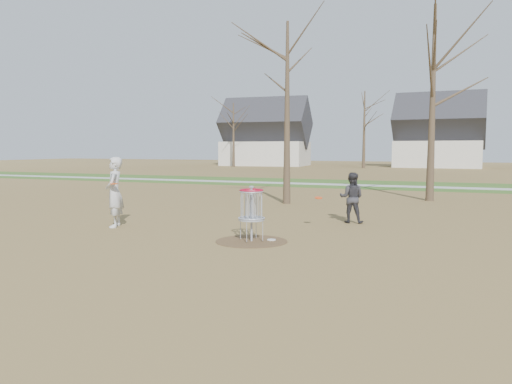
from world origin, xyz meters
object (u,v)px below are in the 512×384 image
at_px(player_standing, 114,192).
at_px(player_throwing, 352,198).
at_px(disc_golf_basket, 251,205).
at_px(disc_grounded, 271,240).

relative_size(player_standing, player_throwing, 1.31).
distance_m(player_throwing, disc_golf_basket, 4.40).
distance_m(player_standing, disc_golf_basket, 4.64).
bearing_deg(player_standing, player_throwing, 92.49).
relative_size(disc_grounded, disc_golf_basket, 0.16).
distance_m(disc_grounded, disc_golf_basket, 1.03).
bearing_deg(player_standing, disc_golf_basket, 56.18).
distance_m(player_throwing, disc_grounded, 4.05).
relative_size(player_throwing, disc_grounded, 7.15).
height_order(disc_grounded, disc_golf_basket, disc_golf_basket).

